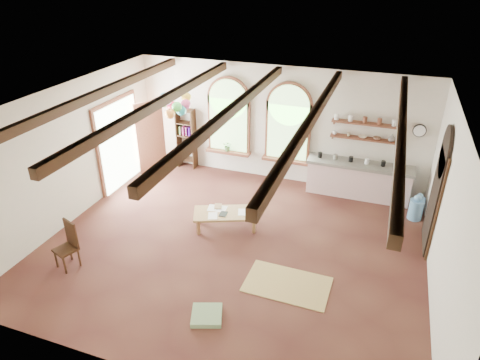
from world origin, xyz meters
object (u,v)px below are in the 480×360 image
at_px(balloon_cluster, 174,103).
at_px(side_chair, 68,254).
at_px(kitchen_counter, 358,179).
at_px(coffee_table, 226,214).

bearing_deg(balloon_cluster, side_chair, -97.16).
xyz_separation_m(kitchen_counter, balloon_cluster, (-4.71, -0.99, 1.85)).
xyz_separation_m(side_chair, balloon_cluster, (0.50, 3.99, 2.04)).
bearing_deg(kitchen_counter, coffee_table, -136.08).
height_order(kitchen_counter, coffee_table, kitchen_counter).
height_order(coffee_table, side_chair, side_chair).
bearing_deg(side_chair, kitchen_counter, 43.69).
bearing_deg(side_chair, balloon_cluster, 82.84).
distance_m(kitchen_counter, side_chair, 7.21).
distance_m(coffee_table, balloon_cluster, 3.23).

